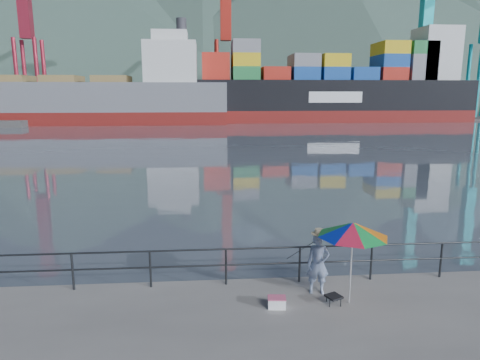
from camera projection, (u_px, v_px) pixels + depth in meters
name	position (u px, v px, depth m)	size (l,w,h in m)	color
harbor_water	(204.00, 110.00, 136.83)	(500.00, 280.00, 0.00)	#525C68
far_dock	(246.00, 116.00, 101.46)	(200.00, 40.00, 0.40)	#514F4C
guardrail	(188.00, 267.00, 11.35)	(22.00, 0.06, 1.03)	#2D3033
mountains	(283.00, 31.00, 208.84)	(600.00, 332.80, 80.00)	#385147
port_cranes	(347.00, 42.00, 91.15)	(116.00, 28.00, 38.40)	#C2283D
container_stacks	(351.00, 103.00, 103.13)	(58.00, 5.40, 7.80)	gray
fisherman	(318.00, 264.00, 10.90)	(0.57, 0.38, 1.57)	navy
beach_umbrella	(353.00, 230.00, 10.12)	(1.73, 1.73, 2.06)	white
folding_stool	(334.00, 300.00, 10.42)	(0.45, 0.45, 0.22)	black
cooler_bag	(277.00, 303.00, 10.25)	(0.42, 0.28, 0.24)	white
fishing_rod	(303.00, 279.00, 11.88)	(0.02, 0.02, 2.34)	black
bulk_carrier	(86.00, 100.00, 75.58)	(53.57, 9.27, 14.50)	maroon
container_ship	(337.00, 90.00, 82.96)	(54.80, 9.13, 18.10)	maroon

